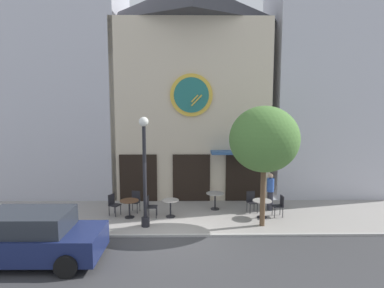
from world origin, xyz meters
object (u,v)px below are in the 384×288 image
street_tree (264,140)px  cafe_table_leftmost (215,197)px  cafe_chair_corner (135,200)px  parked_car_navy (29,237)px  pedestrian_blue (270,191)px  cafe_table_rightmost (262,205)px  cafe_chair_mid_row (150,205)px  cafe_chair_outer (113,203)px  cafe_chair_curbside (280,204)px  cafe_table_near_door (170,205)px  cafe_chair_facing_street (251,200)px  cafe_table_near_curb (129,205)px  street_lamp (145,172)px

street_tree → cafe_table_leftmost: bearing=129.8°
cafe_chair_corner → parked_car_navy: (-2.42, -4.60, 0.23)m
pedestrian_blue → cafe_chair_corner: bearing=-178.9°
cafe_table_rightmost → cafe_chair_mid_row: 4.66m
cafe_table_rightmost → parked_car_navy: parked_car_navy is taller
cafe_chair_outer → cafe_chair_curbside: size_ratio=1.00×
cafe_table_leftmost → cafe_chair_corner: cafe_chair_corner is taller
cafe_table_near_door → cafe_chair_facing_street: cafe_chair_facing_street is taller
cafe_chair_facing_street → cafe_table_near_door: bearing=-170.4°
street_tree → parked_car_navy: (-7.63, -2.85, -2.62)m
cafe_table_near_curb → cafe_chair_outer: (-0.75, 0.33, -0.02)m
cafe_table_rightmost → cafe_chair_mid_row: bearing=178.6°
cafe_chair_outer → cafe_table_leftmost: bearing=9.2°
cafe_chair_outer → cafe_chair_curbside: same height
street_tree → pedestrian_blue: 3.23m
cafe_table_leftmost → pedestrian_blue: pedestrian_blue is taller
cafe_chair_corner → pedestrian_blue: size_ratio=0.54×
cafe_chair_facing_street → pedestrian_blue: (0.88, 0.23, 0.33)m
cafe_table_rightmost → cafe_table_near_door: bearing=177.7°
cafe_chair_facing_street → parked_car_navy: bearing=-149.2°
cafe_chair_curbside → pedestrian_blue: (-0.19, 0.85, 0.33)m
cafe_table_rightmost → pedestrian_blue: bearing=59.2°
cafe_chair_curbside → cafe_chair_outer: bearing=177.8°
street_tree → cafe_chair_outer: size_ratio=5.17×
street_tree → parked_car_navy: 8.56m
cafe_table_near_door → cafe_chair_facing_street: size_ratio=0.81×
pedestrian_blue → cafe_table_near_curb: bearing=-171.6°
cafe_table_leftmost → cafe_chair_mid_row: (-2.80, -1.01, -0.03)m
cafe_table_rightmost → cafe_chair_corner: (-5.41, 0.86, -0.02)m
street_tree → cafe_chair_mid_row: bearing=167.4°
parked_car_navy → cafe_chair_outer: bearing=69.5°
cafe_table_near_door → cafe_chair_curbside: size_ratio=0.81×
cafe_table_near_curb → cafe_table_leftmost: bearing=15.8°
cafe_chair_curbside → cafe_table_rightmost: bearing=-170.1°
street_tree → cafe_table_near_door: street_tree is taller
cafe_chair_facing_street → pedestrian_blue: pedestrian_blue is taller
street_lamp → cafe_chair_facing_street: 5.02m
cafe_chair_corner → parked_car_navy: bearing=-117.7°
cafe_table_near_door → pedestrian_blue: size_ratio=0.44×
cafe_chair_mid_row → street_tree: bearing=-12.6°
cafe_chair_curbside → pedestrian_blue: pedestrian_blue is taller
cafe_chair_mid_row → parked_car_navy: parked_car_navy is taller
street_lamp → cafe_table_rightmost: 5.09m
street_tree → cafe_table_rightmost: street_tree is taller
cafe_table_near_door → parked_car_navy: (-4.00, -3.89, 0.24)m
cafe_chair_facing_street → pedestrian_blue: bearing=14.7°
cafe_table_leftmost → cafe_table_near_curb: bearing=-164.2°
cafe_chair_curbside → street_lamp: bearing=-169.0°
cafe_chair_mid_row → cafe_chair_curbside: bearing=0.2°
cafe_chair_outer → street_tree: bearing=-12.0°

